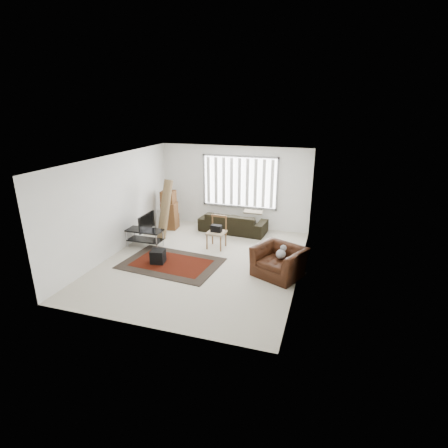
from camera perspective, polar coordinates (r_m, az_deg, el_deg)
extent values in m
plane|color=beige|center=(9.31, -3.56, -6.14)|extent=(6.00, 6.00, 0.00)
cube|color=white|center=(8.52, -3.93, 10.53)|extent=(5.00, 6.00, 0.02)
cube|color=white|center=(11.57, 1.66, 6.01)|extent=(5.00, 0.02, 2.70)
cube|color=white|center=(6.30, -13.66, -5.91)|extent=(5.00, 0.02, 2.70)
cube|color=white|center=(9.97, -17.27, 3.03)|extent=(0.02, 6.00, 2.70)
cube|color=white|center=(8.28, 12.62, 0.24)|extent=(0.02, 6.00, 2.70)
cube|color=white|center=(11.45, 2.61, 6.89)|extent=(2.40, 0.01, 1.60)
cube|color=gray|center=(11.44, 2.58, 6.87)|extent=(2.52, 0.06, 1.72)
cube|color=white|center=(11.40, 2.53, 6.83)|extent=(2.40, 0.02, 1.55)
cube|color=black|center=(9.27, -8.59, -6.36)|extent=(2.62, 1.87, 0.02)
cube|color=#401005|center=(9.27, -8.59, -6.29)|extent=(2.06, 1.31, 0.00)
cube|color=black|center=(10.31, -12.83, -1.02)|extent=(1.04, 0.47, 0.04)
cube|color=black|center=(10.42, -12.72, -2.53)|extent=(1.00, 0.44, 0.03)
cylinder|color=#B2B2B7|center=(10.48, -15.50, -2.33)|extent=(0.03, 0.03, 0.52)
cylinder|color=#B2B2B7|center=(10.02, -10.96, -2.97)|extent=(0.03, 0.03, 0.52)
cylinder|color=#B2B2B7|center=(10.79, -14.38, -1.61)|extent=(0.03, 0.03, 0.52)
cylinder|color=#B2B2B7|center=(10.34, -9.93, -2.19)|extent=(0.03, 0.03, 0.52)
imported|color=black|center=(10.23, -12.94, 0.37)|extent=(0.11, 0.85, 0.49)
cube|color=black|center=(9.29, -10.73, -5.20)|extent=(0.40, 0.40, 0.34)
cube|color=brown|center=(11.79, -8.83, 0.42)|extent=(0.56, 0.52, 0.47)
cube|color=brown|center=(11.63, -8.91, 2.46)|extent=(0.51, 0.47, 0.42)
cube|color=brown|center=(11.58, -9.08, 4.44)|extent=(0.46, 0.46, 0.38)
cube|color=silver|center=(11.77, -9.80, 0.73)|extent=(0.51, 0.26, 0.63)
cylinder|color=brown|center=(10.84, -9.61, 2.42)|extent=(0.43, 0.80, 1.81)
imported|color=black|center=(11.28, 1.49, 0.73)|extent=(2.21, 1.08, 0.83)
cube|color=#947E61|center=(10.00, -1.25, -1.41)|extent=(0.52, 0.52, 0.06)
cylinder|color=brown|center=(9.97, -2.81, -2.90)|extent=(0.04, 0.04, 0.46)
cylinder|color=brown|center=(9.83, -0.56, -3.23)|extent=(0.04, 0.04, 0.46)
cylinder|color=brown|center=(10.33, -1.89, -2.09)|extent=(0.04, 0.04, 0.46)
cylinder|color=brown|center=(10.19, 0.29, -2.39)|extent=(0.04, 0.04, 0.46)
cube|color=brown|center=(10.05, -0.80, 1.31)|extent=(0.47, 0.06, 0.06)
cube|color=brown|center=(10.18, -1.89, 0.35)|extent=(0.05, 0.05, 0.46)
cube|color=brown|center=(10.04, 0.31, 0.09)|extent=(0.05, 0.05, 0.46)
cube|color=black|center=(9.95, -1.26, -0.73)|extent=(0.32, 0.19, 0.20)
imported|color=#33160A|center=(8.52, 9.02, -5.74)|extent=(1.42, 1.35, 0.83)
ellipsoid|color=#59595B|center=(8.47, 9.06, -4.98)|extent=(0.33, 0.36, 0.21)
sphere|color=#59595B|center=(8.54, 9.67, -3.88)|extent=(0.16, 0.16, 0.16)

